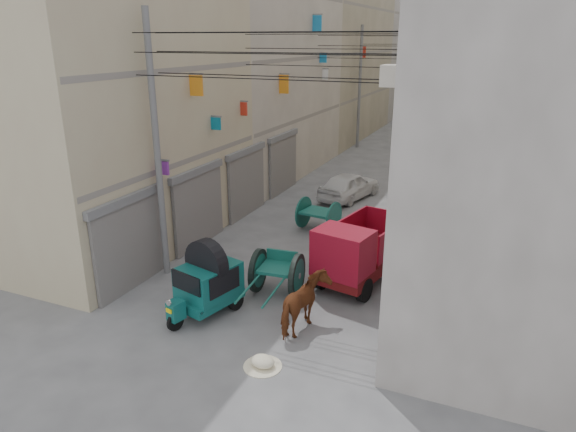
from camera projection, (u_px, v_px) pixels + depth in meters
The scene contains 18 objects.
ground at pixel (136, 425), 10.02m from camera, with size 140.00×140.00×0.00m, color #4C4D4F.
building_row_left at pixel (328, 48), 40.50m from camera, with size 8.00×62.00×14.00m.
building_row_right at pixel (553, 49), 34.52m from camera, with size 8.00×62.00×14.00m.
end_cap_building at pixel (470, 44), 65.15m from camera, with size 22.00×10.00×13.00m, color #A0937E.
shutters_left at pixel (225, 192), 20.00m from camera, with size 0.18×14.40×2.88m.
signboards at pixel (391, 111), 27.69m from camera, with size 8.22×40.52×5.67m.
ac_units at pixel (424, 27), 12.87m from camera, with size 0.70×6.55×3.35m.
utility_poles at pixel (370, 111), 23.46m from camera, with size 7.40×22.20×8.00m.
overhead_cables at pixel (357, 49), 20.30m from camera, with size 7.40×22.52×1.12m.
auto_rickshaw at pixel (207, 281), 13.86m from camera, with size 1.69×2.39×1.62m.
tonga_cart at pixel (277, 272), 15.02m from camera, with size 1.46×2.96×1.30m.
mini_truck at pixel (356, 255), 15.42m from camera, with size 2.30×3.87×2.04m.
second_cart at pixel (319, 214), 20.03m from camera, with size 1.58×1.45×1.25m.
feed_sack at pixel (263, 361), 11.77m from camera, with size 0.56×0.45×0.28m, color beige.
horse at pixel (305, 305), 13.06m from camera, with size 0.80×1.75×1.48m, color maroon.
distant_car_white at pixel (349, 185), 24.00m from camera, with size 1.51×3.75×1.28m, color silver.
distant_car_grey at pixel (461, 131), 38.33m from camera, with size 1.35×3.87×1.27m, color #4F5450.
distant_car_green at pixel (432, 113), 47.32m from camera, with size 1.76×4.34×1.26m, color #22654E.
Camera 1 is at (5.95, -6.29, 7.15)m, focal length 32.00 mm.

